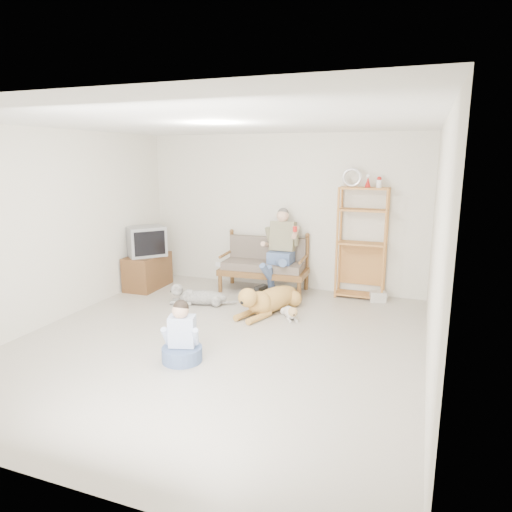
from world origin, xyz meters
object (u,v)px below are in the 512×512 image
at_px(etagere, 362,242).
at_px(golden_retriever, 268,300).
at_px(loveseat, 265,263).
at_px(tv_stand, 147,271).

relative_size(etagere, golden_retriever, 1.37).
bearing_deg(loveseat, etagere, 2.11).
xyz_separation_m(loveseat, etagere, (1.63, 0.14, 0.46)).
distance_m(loveseat, tv_stand, 2.12).
height_order(etagere, golden_retriever, etagere).
bearing_deg(golden_retriever, tv_stand, -172.83).
height_order(loveseat, etagere, etagere).
bearing_deg(etagere, loveseat, -175.04).
xyz_separation_m(loveseat, tv_stand, (-2.03, -0.59, -0.19)).
bearing_deg(tv_stand, etagere, 10.20).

